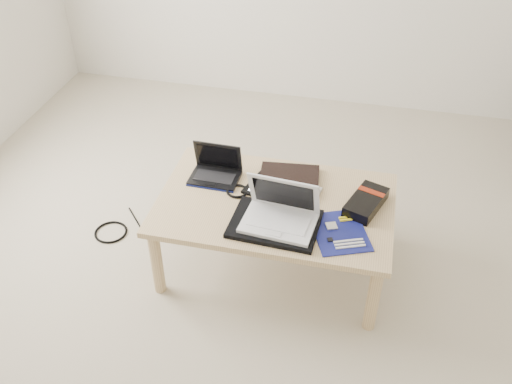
% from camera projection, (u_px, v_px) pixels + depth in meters
% --- Properties ---
extents(ground, '(4.00, 4.00, 0.00)m').
position_uv_depth(ground, '(268.00, 296.00, 2.74)').
color(ground, beige).
rests_on(ground, ground).
extents(coffee_table, '(1.10, 0.70, 0.40)m').
position_uv_depth(coffee_table, '(275.00, 210.00, 2.70)').
color(coffee_table, tan).
rests_on(coffee_table, ground).
extents(book, '(0.31, 0.27, 0.03)m').
position_uv_depth(book, '(289.00, 180.00, 2.78)').
color(book, black).
rests_on(book, coffee_table).
extents(netbook, '(0.24, 0.18, 0.17)m').
position_uv_depth(netbook, '(216.00, 171.00, 2.80)').
color(netbook, black).
rests_on(netbook, coffee_table).
extents(tablet, '(0.32, 0.28, 0.01)m').
position_uv_depth(tablet, '(276.00, 189.00, 2.73)').
color(tablet, black).
rests_on(tablet, coffee_table).
extents(remote, '(0.10, 0.23, 0.02)m').
position_uv_depth(remote, '(309.00, 201.00, 2.66)').
color(remote, '#ABABAF').
rests_on(remote, coffee_table).
extents(neoprene_sleeve, '(0.40, 0.30, 0.02)m').
position_uv_depth(neoprene_sleeve, '(275.00, 224.00, 2.53)').
color(neoprene_sleeve, black).
rests_on(neoprene_sleeve, coffee_table).
extents(white_laptop, '(0.34, 0.25, 0.22)m').
position_uv_depth(white_laptop, '(280.00, 213.00, 2.50)').
color(white_laptop, silver).
rests_on(white_laptop, neoprene_sleeve).
extents(motherboard, '(0.31, 0.34, 0.01)m').
position_uv_depth(motherboard, '(340.00, 232.00, 2.49)').
color(motherboard, '#0D1259').
rests_on(motherboard, coffee_table).
extents(gpu_box, '(0.20, 0.28, 0.06)m').
position_uv_depth(gpu_box, '(366.00, 202.00, 2.62)').
color(gpu_box, black).
rests_on(gpu_box, coffee_table).
extents(cable_coil, '(0.12, 0.12, 0.01)m').
position_uv_depth(cable_coil, '(237.00, 191.00, 2.72)').
color(cable_coil, black).
rests_on(cable_coil, coffee_table).
extents(floor_cable_coil, '(0.22, 0.22, 0.01)m').
position_uv_depth(floor_cable_coil, '(111.00, 232.00, 3.09)').
color(floor_cable_coil, black).
rests_on(floor_cable_coil, ground).
extents(floor_cable_trail, '(0.24, 0.27, 0.01)m').
position_uv_depth(floor_cable_trail, '(140.00, 226.00, 3.13)').
color(floor_cable_trail, black).
rests_on(floor_cable_trail, ground).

